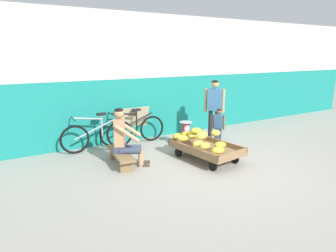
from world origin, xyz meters
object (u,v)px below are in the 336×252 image
sign_board (134,124)px  customer_adult (214,104)px  weighing_scale (186,128)px  shopping_bag (209,144)px  banana_cart (206,149)px  vendor_seated (124,137)px  bicycle_far_left (133,130)px  plastic_crate (186,140)px  bicycle_near_left (98,135)px  low_bench (121,155)px  customer_child (219,124)px

sign_board → customer_adult: 2.04m
weighing_scale → shopping_bag: (0.35, -0.45, -0.33)m
banana_cart → customer_adult: size_ratio=1.01×
vendor_seated → weighing_scale: size_ratio=3.80×
customer_adult → bicycle_far_left: bearing=154.0°
sign_board → vendor_seated: bearing=-120.4°
customer_adult → weighing_scale: bearing=176.4°
plastic_crate → shopping_bag: size_ratio=1.50×
plastic_crate → weighing_scale: bearing=-90.0°
vendor_seated → plastic_crate: 1.80m
customer_adult → banana_cart: bearing=-135.3°
sign_board → shopping_bag: bearing=-52.2°
bicycle_near_left → sign_board: (1.05, 0.33, 0.08)m
weighing_scale → sign_board: (-0.83, 1.08, -0.03)m
low_bench → banana_cart: bearing=-21.0°
low_bench → shopping_bag: bearing=-2.2°
banana_cart → sign_board: size_ratio=1.78×
plastic_crate → bicycle_near_left: 2.04m
bicycle_far_left → shopping_bag: 1.86m
vendor_seated → sign_board: (0.87, 1.49, -0.14)m
bicycle_far_left → customer_adult: customer_adult is taller
low_bench → customer_adult: 2.70m
weighing_scale → bicycle_near_left: (-1.88, 0.75, -0.10)m
vendor_seated → customer_adult: bearing=8.2°
low_bench → bicycle_near_left: 1.13m
bicycle_far_left → customer_adult: size_ratio=1.09×
bicycle_near_left → customer_child: (2.44, -1.25, 0.22)m
sign_board → bicycle_near_left: bearing=-162.6°
bicycle_near_left → customer_adult: (2.67, -0.80, 0.60)m
banana_cart → weighing_scale: size_ratio=5.13×
bicycle_near_left → sign_board: bearing=17.4°
banana_cart → low_bench: bearing=159.0°
customer_child → shopping_bag: bearing=164.7°
customer_adult → vendor_seated: bearing=-171.8°
plastic_crate → bicycle_far_left: bearing=140.6°
low_bench → bicycle_near_left: bicycle_near_left is taller
banana_cart → vendor_seated: size_ratio=1.35×
banana_cart → bicycle_near_left: (-1.72, 1.74, 0.11)m
plastic_crate → banana_cart: bearing=-99.4°
plastic_crate → customer_adult: customer_adult is taller
bicycle_near_left → bicycle_far_left: same height
vendor_seated → customer_child: 2.27m
low_bench → customer_adult: size_ratio=0.74×
vendor_seated → customer_adult: (2.49, 0.36, 0.38)m
vendor_seated → bicycle_far_left: (0.71, 1.23, -0.21)m
low_bench → sign_board: (0.95, 1.45, 0.23)m
bicycle_near_left → customer_child: bearing=-27.1°
bicycle_near_left → customer_child: customer_child is taller
weighing_scale → vendor_seated: bearing=-166.5°
shopping_bag → customer_adult: bearing=42.4°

